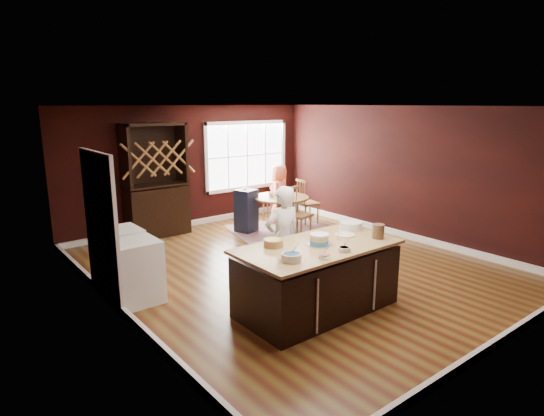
{
  "coord_description": "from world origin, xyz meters",
  "views": [
    {
      "loc": [
        -4.84,
        -5.59,
        2.75
      ],
      "look_at": [
        -0.31,
        0.17,
        1.05
      ],
      "focal_mm": 30.0,
      "sensor_mm": 36.0,
      "label": 1
    }
  ],
  "objects_px": {
    "seated_woman": "(279,194)",
    "toddler": "(244,196)",
    "high_chair": "(246,210)",
    "layer_cake": "(319,239)",
    "chair_east": "(308,201)",
    "washer": "(136,272)",
    "chair_south": "(299,213)",
    "dining_table": "(281,206)",
    "baker": "(283,239)",
    "chair_north": "(273,198)",
    "hutch": "(156,180)",
    "dryer": "(120,259)",
    "kitchen_island": "(317,279)"
  },
  "relations": [
    {
      "from": "kitchen_island",
      "to": "toddler",
      "type": "height_order",
      "value": "toddler"
    },
    {
      "from": "dining_table",
      "to": "washer",
      "type": "xyz_separation_m",
      "value": [
        -3.96,
        -1.65,
        -0.09
      ]
    },
    {
      "from": "layer_cake",
      "to": "washer",
      "type": "relative_size",
      "value": 0.4
    },
    {
      "from": "seated_woman",
      "to": "toddler",
      "type": "distance_m",
      "value": 1.1
    },
    {
      "from": "high_chair",
      "to": "layer_cake",
      "type": "bearing_deg",
      "value": -127.91
    },
    {
      "from": "kitchen_island",
      "to": "chair_south",
      "type": "height_order",
      "value": "chair_south"
    },
    {
      "from": "dryer",
      "to": "chair_south",
      "type": "bearing_deg",
      "value": 4.29
    },
    {
      "from": "kitchen_island",
      "to": "chair_east",
      "type": "bearing_deg",
      "value": 48.95
    },
    {
      "from": "high_chair",
      "to": "hutch",
      "type": "relative_size",
      "value": 0.41
    },
    {
      "from": "baker",
      "to": "seated_woman",
      "type": "xyz_separation_m",
      "value": [
        2.44,
        3.07,
        -0.11
      ]
    },
    {
      "from": "washer",
      "to": "kitchen_island",
      "type": "bearing_deg",
      "value": -43.93
    },
    {
      "from": "baker",
      "to": "chair_north",
      "type": "height_order",
      "value": "baker"
    },
    {
      "from": "dining_table",
      "to": "high_chair",
      "type": "xyz_separation_m",
      "value": [
        -0.68,
        0.36,
        -0.05
      ]
    },
    {
      "from": "toddler",
      "to": "dining_table",
      "type": "bearing_deg",
      "value": -25.02
    },
    {
      "from": "chair_east",
      "to": "high_chair",
      "type": "height_order",
      "value": "chair_east"
    },
    {
      "from": "kitchen_island",
      "to": "seated_woman",
      "type": "xyz_separation_m",
      "value": [
        2.49,
        3.87,
        0.25
      ]
    },
    {
      "from": "kitchen_island",
      "to": "seated_woman",
      "type": "relative_size",
      "value": 1.6
    },
    {
      "from": "chair_south",
      "to": "hutch",
      "type": "relative_size",
      "value": 0.46
    },
    {
      "from": "kitchen_island",
      "to": "chair_east",
      "type": "distance_m",
      "value": 4.57
    },
    {
      "from": "layer_cake",
      "to": "toddler",
      "type": "height_order",
      "value": "layer_cake"
    },
    {
      "from": "dining_table",
      "to": "layer_cake",
      "type": "xyz_separation_m",
      "value": [
        -2.12,
        -3.4,
        0.46
      ]
    },
    {
      "from": "washer",
      "to": "dryer",
      "type": "height_order",
      "value": "dryer"
    },
    {
      "from": "high_chair",
      "to": "toddler",
      "type": "xyz_separation_m",
      "value": [
        -0.07,
        -0.01,
        0.32
      ]
    },
    {
      "from": "high_chair",
      "to": "seated_woman",
      "type": "bearing_deg",
      "value": -10.56
    },
    {
      "from": "dining_table",
      "to": "seated_woman",
      "type": "bearing_deg",
      "value": 54.28
    },
    {
      "from": "seated_woman",
      "to": "toddler",
      "type": "xyz_separation_m",
      "value": [
        -1.09,
        -0.12,
        0.12
      ]
    },
    {
      "from": "chair_north",
      "to": "hutch",
      "type": "height_order",
      "value": "hutch"
    },
    {
      "from": "dining_table",
      "to": "dryer",
      "type": "distance_m",
      "value": 4.09
    },
    {
      "from": "dining_table",
      "to": "seated_woman",
      "type": "distance_m",
      "value": 0.6
    },
    {
      "from": "washer",
      "to": "chair_north",
      "type": "bearing_deg",
      "value": 29.56
    },
    {
      "from": "hutch",
      "to": "washer",
      "type": "height_order",
      "value": "hutch"
    },
    {
      "from": "chair_north",
      "to": "dining_table",
      "type": "bearing_deg",
      "value": 26.28
    },
    {
      "from": "chair_south",
      "to": "seated_woman",
      "type": "distance_m",
      "value": 1.28
    },
    {
      "from": "seated_woman",
      "to": "toddler",
      "type": "bearing_deg",
      "value": -25.04
    },
    {
      "from": "washer",
      "to": "dining_table",
      "type": "bearing_deg",
      "value": 22.64
    },
    {
      "from": "dining_table",
      "to": "chair_east",
      "type": "xyz_separation_m",
      "value": [
        0.85,
        0.05,
        -0.01
      ]
    },
    {
      "from": "dining_table",
      "to": "toddler",
      "type": "relative_size",
      "value": 4.69
    },
    {
      "from": "chair_east",
      "to": "hutch",
      "type": "bearing_deg",
      "value": 78.48
    },
    {
      "from": "toddler",
      "to": "hutch",
      "type": "distance_m",
      "value": 1.86
    },
    {
      "from": "seated_woman",
      "to": "dryer",
      "type": "distance_m",
      "value": 4.56
    },
    {
      "from": "high_chair",
      "to": "washer",
      "type": "xyz_separation_m",
      "value": [
        -3.28,
        -2.01,
        -0.04
      ]
    },
    {
      "from": "dining_table",
      "to": "hutch",
      "type": "bearing_deg",
      "value": 150.93
    },
    {
      "from": "chair_east",
      "to": "dryer",
      "type": "xyz_separation_m",
      "value": [
        -4.81,
        -1.06,
        -0.07
      ]
    },
    {
      "from": "chair_east",
      "to": "hutch",
      "type": "distance_m",
      "value": 3.46
    },
    {
      "from": "layer_cake",
      "to": "chair_south",
      "type": "bearing_deg",
      "value": 52.88
    },
    {
      "from": "layer_cake",
      "to": "seated_woman",
      "type": "relative_size",
      "value": 0.26
    },
    {
      "from": "chair_east",
      "to": "seated_woman",
      "type": "height_order",
      "value": "seated_woman"
    },
    {
      "from": "dryer",
      "to": "chair_east",
      "type": "bearing_deg",
      "value": 12.42
    },
    {
      "from": "chair_north",
      "to": "baker",
      "type": "bearing_deg",
      "value": 16.89
    },
    {
      "from": "chair_north",
      "to": "seated_woman",
      "type": "bearing_deg",
      "value": 40.01
    }
  ]
}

